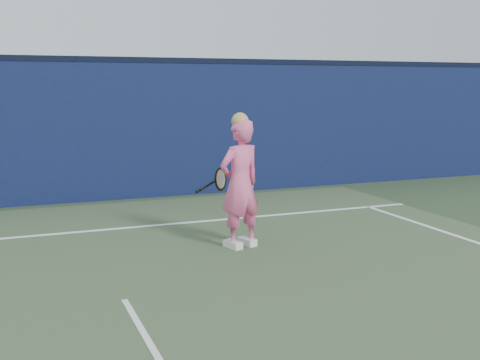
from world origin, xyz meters
name	(u,v)px	position (x,y,z in m)	size (l,w,h in m)	color
ground	(147,341)	(0.00, 0.00, 0.00)	(80.00, 80.00, 0.00)	#30492D
backstop_wall	(64,133)	(0.00, 6.50, 1.25)	(24.00, 0.40, 2.50)	#0C1935
wall_cap	(60,59)	(0.00, 6.50, 2.55)	(24.00, 0.42, 0.10)	black
player	(240,183)	(1.79, 2.44, 0.84)	(0.70, 0.56, 1.75)	pink
racket	(219,180)	(1.66, 2.89, 0.83)	(0.55, 0.33, 0.33)	black
court_lines	(157,356)	(0.00, -0.33, 0.01)	(11.00, 12.04, 0.01)	white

